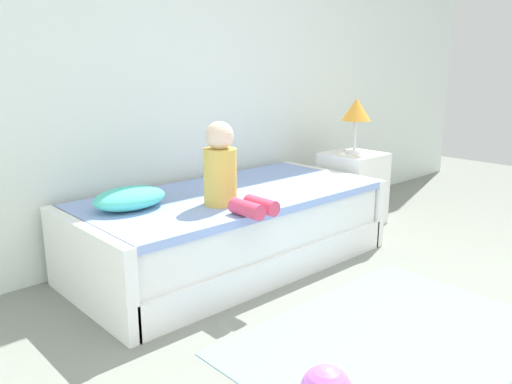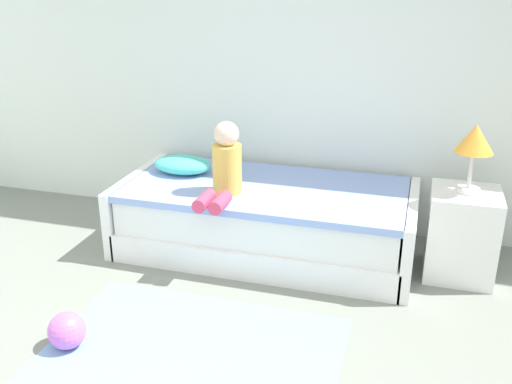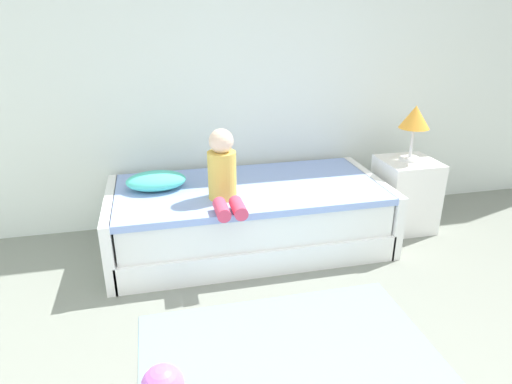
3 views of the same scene
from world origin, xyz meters
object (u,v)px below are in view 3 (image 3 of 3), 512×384
child_figure (223,173)px  pillow (156,181)px  table_lamp (415,120)px  bed (249,216)px  nightstand (405,194)px

child_figure → pillow: 0.58m
table_lamp → pillow: 2.07m
bed → child_figure: size_ratio=4.14×
bed → child_figure: (-0.23, -0.23, 0.46)m
nightstand → child_figure: 1.65m
nightstand → table_lamp: 0.64m
nightstand → child_figure: bearing=-171.3°
bed → nightstand: size_ratio=3.52×
nightstand → table_lamp: bearing=0.0°
table_lamp → child_figure: 1.61m
bed → pillow: bearing=171.6°
bed → pillow: 0.76m
nightstand → table_lamp: size_ratio=1.33×
child_figure → bed: bearing=45.2°
bed → pillow: (-0.68, 0.10, 0.32)m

